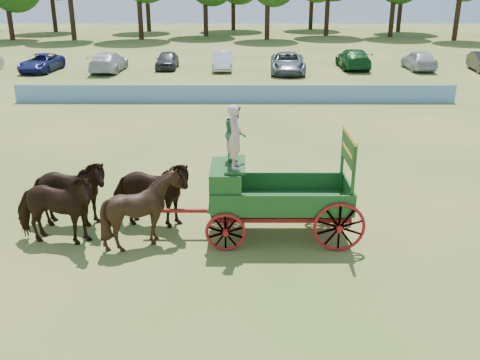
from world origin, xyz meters
name	(u,v)px	position (x,y,z in m)	size (l,w,h in m)	color
ground	(263,242)	(0.00, 0.00, 0.00)	(160.00, 160.00, 0.00)	olive
horse_lead_left	(55,209)	(-5.62, -0.13, 1.04)	(1.12, 2.45, 2.07)	black
horse_lead_right	(67,194)	(-5.62, 0.97, 1.04)	(1.12, 2.45, 2.07)	black
horse_wheel_left	(144,209)	(-3.22, -0.13, 1.04)	(1.67, 1.88, 2.07)	black
horse_wheel_right	(151,194)	(-3.22, 0.97, 1.04)	(1.12, 2.45, 2.07)	black
farm_dray	(254,180)	(-0.26, 0.44, 1.66)	(6.00, 2.00, 3.84)	#A01A10
sponsor_banner	(235,94)	(-1.00, 18.00, 0.53)	(26.00, 0.08, 1.05)	#2169B5
parked_cars	(285,61)	(2.86, 29.82, 0.76)	(56.85, 7.98, 1.59)	silver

